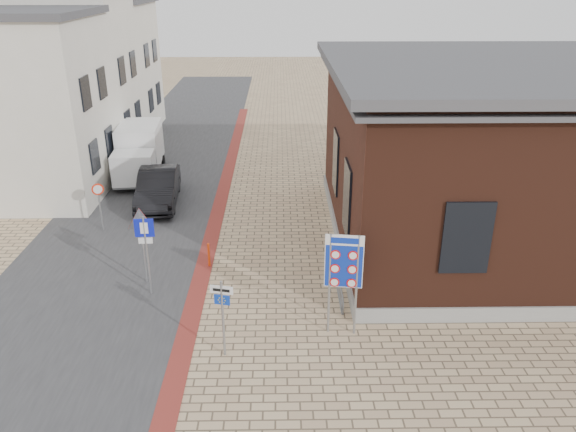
# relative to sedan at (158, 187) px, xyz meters

# --- Properties ---
(ground) EXTENTS (120.00, 120.00, 0.00)m
(ground) POSITION_rel_sedan_xyz_m (4.76, -10.66, -0.78)
(ground) COLOR tan
(ground) RESTS_ON ground
(road_strip) EXTENTS (7.00, 60.00, 0.02)m
(road_strip) POSITION_rel_sedan_xyz_m (-0.74, 4.34, -0.77)
(road_strip) COLOR #38383A
(road_strip) RESTS_ON ground
(curb_strip) EXTENTS (0.60, 40.00, 0.02)m
(curb_strip) POSITION_rel_sedan_xyz_m (2.76, -0.66, -0.77)
(curb_strip) COLOR maroon
(curb_strip) RESTS_ON ground
(brick_building) EXTENTS (13.00, 13.00, 6.80)m
(brick_building) POSITION_rel_sedan_xyz_m (13.76, -3.66, 2.70)
(brick_building) COLOR gray
(brick_building) RESTS_ON ground
(townhouse_near) EXTENTS (7.40, 6.40, 8.30)m
(townhouse_near) POSITION_rel_sedan_xyz_m (-6.23, 1.34, 3.39)
(townhouse_near) COLOR silver
(townhouse_near) RESTS_ON ground
(townhouse_mid) EXTENTS (7.40, 6.40, 9.10)m
(townhouse_mid) POSITION_rel_sedan_xyz_m (-6.23, 7.34, 3.79)
(townhouse_mid) COLOR silver
(townhouse_mid) RESTS_ON ground
(townhouse_far) EXTENTS (7.40, 6.40, 8.30)m
(townhouse_far) POSITION_rel_sedan_xyz_m (-6.23, 13.34, 3.39)
(townhouse_far) COLOR silver
(townhouse_far) RESTS_ON ground
(bike_rack) EXTENTS (0.08, 1.80, 0.60)m
(bike_rack) POSITION_rel_sedan_xyz_m (7.41, -8.46, -0.52)
(bike_rack) COLOR slate
(bike_rack) RESTS_ON ground
(sedan) EXTENTS (2.07, 4.87, 1.56)m
(sedan) POSITION_rel_sedan_xyz_m (0.00, 0.00, 0.00)
(sedan) COLOR black
(sedan) RESTS_ON ground
(box_truck) EXTENTS (2.44, 5.10, 2.59)m
(box_truck) POSITION_rel_sedan_xyz_m (-1.64, 3.64, 0.56)
(box_truck) COLOR slate
(box_truck) RESTS_ON ground
(border_sign) EXTENTS (1.07, 0.19, 3.15)m
(border_sign) POSITION_rel_sedan_xyz_m (7.26, -10.16, 1.49)
(border_sign) COLOR gray
(border_sign) RESTS_ON ground
(essen_sign) EXTENTS (0.62, 0.17, 2.32)m
(essen_sign) POSITION_rel_sedan_xyz_m (3.96, -11.17, 0.74)
(essen_sign) COLOR gray
(essen_sign) RESTS_ON ground
(parking_sign) EXTENTS (0.61, 0.07, 2.75)m
(parking_sign) POSITION_rel_sedan_xyz_m (1.26, -7.90, 1.12)
(parking_sign) COLOR gray
(parking_sign) RESTS_ON ground
(yield_sign) EXTENTS (0.94, 0.24, 2.67)m
(yield_sign) POSITION_rel_sedan_xyz_m (0.96, -7.16, 1.27)
(yield_sign) COLOR gray
(yield_sign) RESTS_ON ground
(speed_sign) EXTENTS (0.45, 0.21, 2.03)m
(speed_sign) POSITION_rel_sedan_xyz_m (-1.74, -2.89, 0.55)
(speed_sign) COLOR gray
(speed_sign) RESTS_ON ground
(bollard) EXTENTS (0.11, 0.11, 0.91)m
(bollard) POSITION_rel_sedan_xyz_m (2.96, -6.06, -0.33)
(bollard) COLOR #EA3D0C
(bollard) RESTS_ON ground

